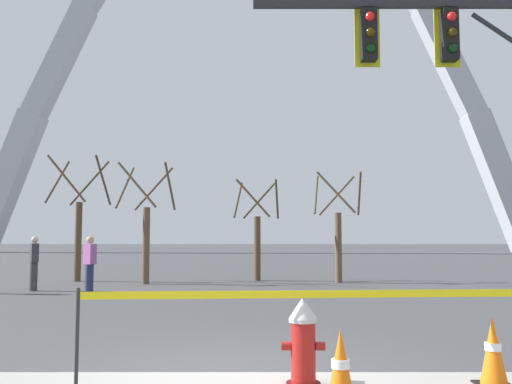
{
  "coord_description": "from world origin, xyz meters",
  "views": [
    {
      "loc": [
        0.21,
        -6.4,
        1.56
      ],
      "look_at": [
        0.21,
        5.0,
        2.5
      ],
      "focal_mm": 38.63,
      "sensor_mm": 36.0,
      "label": 1
    }
  ],
  "objects": [
    {
      "name": "fire_hydrant",
      "position": [
        0.71,
        -0.5,
        0.47
      ],
      "size": [
        0.46,
        0.48,
        0.99
      ],
      "color": "#5E0F0D",
      "rests_on": "ground"
    },
    {
      "name": "tree_center_right",
      "position": [
        3.06,
        12.77,
        1.68
      ],
      "size": [
        1.76,
        1.77,
        3.79
      ],
      "color": "brown",
      "rests_on": "ground"
    },
    {
      "name": "tree_far_left",
      "position": [
        -6.14,
        13.31,
        1.97
      ],
      "size": [
        2.04,
        2.05,
        4.43
      ],
      "color": "brown",
      "rests_on": "ground"
    },
    {
      "name": "traffic_signal_gantry",
      "position": [
        4.62,
        2.86,
        4.27
      ],
      "size": [
        6.42,
        0.44,
        6.0
      ],
      "color": "#232326",
      "rests_on": "ground"
    },
    {
      "name": "monument_arch",
      "position": [
        0.0,
        50.53,
        19.8
      ],
      "size": [
        59.03,
        2.47,
        44.41
      ],
      "color": "#B2B5BC",
      "rests_on": "ground"
    },
    {
      "name": "pedestrian_standing_center",
      "position": [
        -6.29,
        9.8,
        0.82
      ],
      "size": [
        0.35,
        0.39,
        1.59
      ],
      "color": "#38383D",
      "rests_on": "ground"
    },
    {
      "name": "tree_center_left",
      "position": [
        0.25,
        13.7,
        1.62
      ],
      "size": [
        1.69,
        1.7,
        3.64
      ],
      "color": "brown",
      "rests_on": "ground"
    },
    {
      "name": "ground_plane",
      "position": [
        0.0,
        0.0,
        0.0
      ],
      "size": [
        240.0,
        240.0,
        0.0
      ],
      "primitive_type": "plane",
      "color": "#474749"
    },
    {
      "name": "traffic_cone_by_hydrant",
      "position": [
        0.98,
        -1.28,
        0.36
      ],
      "size": [
        0.36,
        0.36,
        0.73
      ],
      "color": "black",
      "rests_on": "ground"
    },
    {
      "name": "pedestrian_walking_right",
      "position": [
        -4.26,
        8.48,
        0.82
      ],
      "size": [
        0.39,
        0.37,
        1.59
      ],
      "color": "#232847",
      "rests_on": "ground"
    },
    {
      "name": "tree_left_mid",
      "position": [
        -3.5,
        12.21,
        1.8
      ],
      "size": [
        1.87,
        1.88,
        4.04
      ],
      "color": "brown",
      "rests_on": "ground"
    },
    {
      "name": "caution_tape_barrier",
      "position": [
        1.07,
        -0.52,
        0.71
      ],
      "size": [
        5.4,
        0.38,
        1.04
      ],
      "color": "#232326",
      "rests_on": "ground"
    },
    {
      "name": "traffic_cone_mid_sidewalk",
      "position": [
        2.71,
        -0.5,
        0.36
      ],
      "size": [
        0.36,
        0.36,
        0.73
      ],
      "color": "black",
      "rests_on": "ground"
    }
  ]
}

